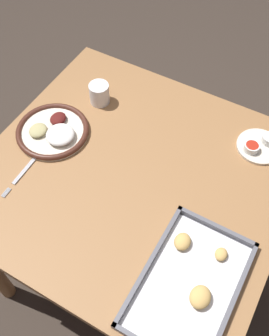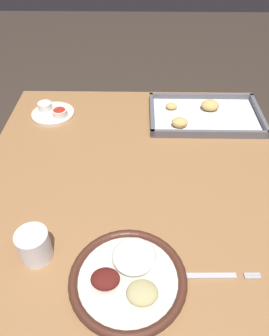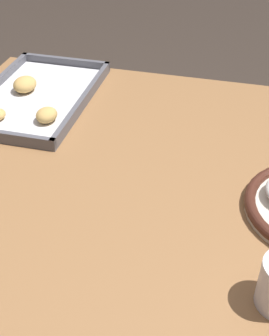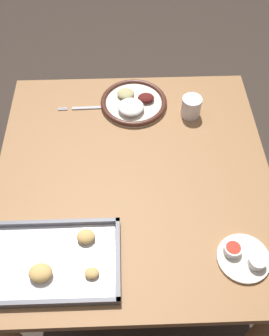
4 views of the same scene
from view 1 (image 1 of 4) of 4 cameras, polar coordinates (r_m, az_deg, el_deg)
ground_plane at (r=1.93m, az=-0.05°, el=-13.54°), size 8.00×8.00×0.00m
dining_table at (r=1.36m, az=-0.07°, el=-3.81°), size 0.90×0.96×0.76m
dinner_plate at (r=1.37m, az=-11.72°, el=5.25°), size 0.25×0.25×0.05m
fork at (r=1.30m, az=-15.64°, el=-0.34°), size 0.20×0.02×0.00m
saucer_plate at (r=1.37m, az=17.71°, el=3.18°), size 0.15×0.15×0.04m
baking_tray at (r=1.09m, az=8.10°, el=-16.11°), size 0.39×0.25×0.04m
drinking_cup at (r=1.43m, az=-5.12°, el=10.71°), size 0.07×0.07×0.08m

